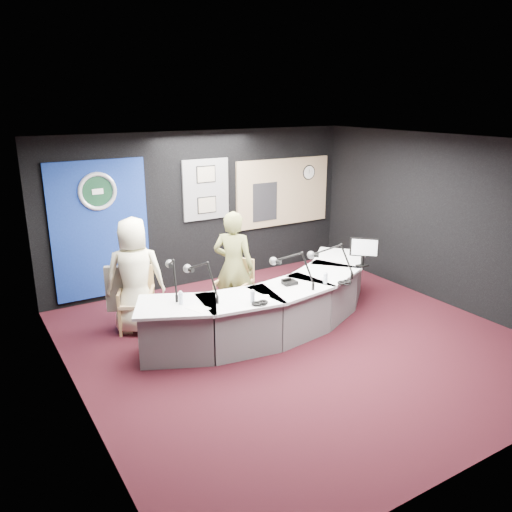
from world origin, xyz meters
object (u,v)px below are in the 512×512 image
armchair_right (234,294)px  person_man (135,276)px  person_woman (234,267)px  broadcast_desk (273,305)px  armchair_left (137,301)px

armchair_right → person_man: 1.54m
person_woman → person_man: bearing=30.7°
armchair_right → person_woman: size_ratio=0.49×
person_woman → broadcast_desk: bearing=167.7°
person_woman → armchair_left: bearing=30.7°
broadcast_desk → armchair_left: armchair_left is taller
armchair_left → person_man: bearing=0.0°
armchair_left → person_man: (0.00, 0.00, 0.39)m
broadcast_desk → armchair_right: size_ratio=5.26×
broadcast_desk → armchair_left: bearing=151.1°
armchair_left → person_woman: bearing=10.0°
person_woman → armchair_right: bearing=-0.0°
armchair_left → armchair_right: (1.42, -0.40, -0.05)m
armchair_right → broadcast_desk: bearing=-2.1°
broadcast_desk → person_man: size_ratio=2.60×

